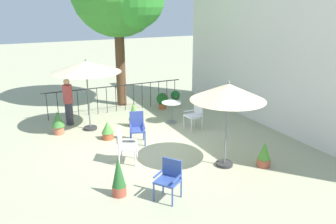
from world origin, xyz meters
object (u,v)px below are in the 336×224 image
at_px(potted_plant_2, 134,114).
at_px(patio_chair_3, 195,114).
at_px(patio_umbrella_1, 86,67).
at_px(patio_chair_1, 125,144).
at_px(patio_chair_0, 137,126).
at_px(potted_plant_5, 264,154).
at_px(standing_person, 68,101).
at_px(potted_plant_0, 162,100).
at_px(potted_plant_4, 108,130).
at_px(patio_umbrella_0, 228,93).
at_px(cafe_table_0, 172,109).
at_px(potted_plant_6, 119,177).
at_px(potted_plant_3, 58,122).
at_px(patio_chair_2, 169,177).
at_px(potted_plant_1, 175,97).

bearing_deg(potted_plant_2, patio_chair_3, 57.15).
xyz_separation_m(patio_umbrella_1, patio_chair_1, (2.88, 0.23, -1.55)).
bearing_deg(patio_chair_0, potted_plant_5, 39.03).
bearing_deg(patio_chair_0, standing_person, -148.54).
xyz_separation_m(potted_plant_0, potted_plant_4, (2.15, -2.84, -0.08)).
bearing_deg(patio_chair_1, patio_umbrella_0, 60.42).
xyz_separation_m(patio_umbrella_0, patio_chair_3, (-2.68, 0.66, -1.41)).
distance_m(patio_umbrella_0, cafe_table_0, 3.87).
height_order(potted_plant_0, standing_person, standing_person).
bearing_deg(patio_chair_0, cafe_table_0, 124.09).
distance_m(patio_umbrella_0, potted_plant_2, 4.23).
xyz_separation_m(patio_umbrella_0, potted_plant_6, (0.22, -2.90, -1.49)).
relative_size(patio_umbrella_1, patio_chair_1, 2.52).
bearing_deg(patio_umbrella_1, patio_chair_1, 4.49).
height_order(potted_plant_3, standing_person, standing_person).
xyz_separation_m(patio_chair_2, potted_plant_4, (-3.83, -0.25, -0.21)).
height_order(patio_umbrella_1, cafe_table_0, patio_umbrella_1).
xyz_separation_m(patio_chair_0, patio_chair_3, (-0.25, 2.13, 0.01)).
bearing_deg(patio_chair_0, patio_chair_3, 96.74).
bearing_deg(potted_plant_5, patio_umbrella_1, -143.99).
bearing_deg(cafe_table_0, potted_plant_4, -77.86).
distance_m(patio_umbrella_0, potted_plant_5, 1.90).
distance_m(patio_umbrella_1, potted_plant_3, 1.96).
height_order(potted_plant_2, standing_person, standing_person).
bearing_deg(potted_plant_5, potted_plant_1, 175.32).
distance_m(patio_chair_1, potted_plant_0, 4.89).
height_order(potted_plant_2, potted_plant_5, potted_plant_2).
relative_size(patio_chair_3, potted_plant_6, 0.97).
xyz_separation_m(patio_umbrella_0, standing_person, (-4.93, -3.00, -1.11)).
bearing_deg(potted_plant_2, potted_plant_1, 125.25).
bearing_deg(patio_umbrella_1, potted_plant_6, -5.47).
height_order(potted_plant_0, potted_plant_6, potted_plant_6).
bearing_deg(patio_umbrella_1, patio_chair_3, 64.85).
relative_size(patio_chair_0, potted_plant_5, 1.38).
distance_m(patio_chair_2, potted_plant_2, 4.66).
height_order(potted_plant_0, potted_plant_1, potted_plant_0).
distance_m(patio_chair_1, standing_person, 3.74).
bearing_deg(potted_plant_0, potted_plant_4, -52.85).
bearing_deg(potted_plant_4, standing_person, -156.81).
relative_size(cafe_table_0, potted_plant_5, 1.09).
height_order(potted_plant_1, potted_plant_6, potted_plant_6).
relative_size(potted_plant_4, standing_person, 0.35).
relative_size(patio_umbrella_0, patio_umbrella_1, 0.95).
distance_m(patio_umbrella_1, potted_plant_2, 2.19).
distance_m(patio_umbrella_1, potted_plant_0, 3.71).
relative_size(patio_umbrella_1, potted_plant_6, 2.55).
bearing_deg(patio_umbrella_1, potted_plant_4, 14.48).
distance_m(potted_plant_5, standing_person, 6.67).
bearing_deg(potted_plant_0, cafe_table_0, -13.67).
distance_m(potted_plant_1, potted_plant_6, 7.17).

